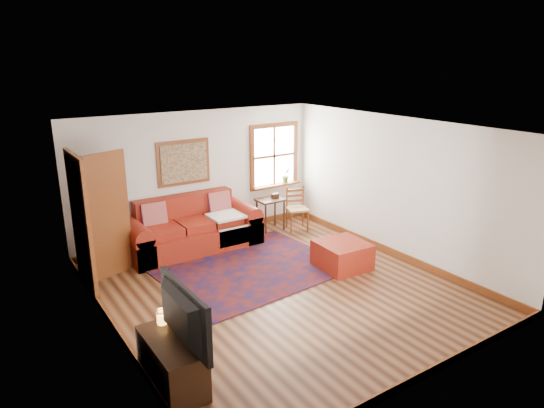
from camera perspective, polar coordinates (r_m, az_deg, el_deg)
ground at (r=7.66m, az=0.70°, el=-9.88°), size 5.50×5.50×0.00m
room_envelope at (r=7.08m, az=0.68°, el=2.17°), size 5.04×5.54×2.52m
window at (r=10.30m, az=0.44°, el=4.94°), size 1.18×0.20×1.38m
doorway at (r=7.97m, az=-20.05°, el=-1.55°), size 0.89×1.08×2.14m
framed_artwork at (r=9.28m, az=-10.34°, el=4.82°), size 1.05×0.07×0.85m
persian_rug at (r=8.33m, az=-2.58°, el=-7.52°), size 3.10×2.57×0.02m
red_leather_sofa at (r=9.19m, az=-9.39°, el=-3.24°), size 2.48×1.02×0.97m
red_ottoman at (r=8.36m, az=8.26°, el=-5.97°), size 0.83×0.83×0.45m
side_table at (r=9.96m, az=-0.18°, el=-0.06°), size 0.55×0.41×0.66m
ladder_back_chair at (r=10.05m, az=2.91°, el=-0.31°), size 0.52×0.51×0.89m
media_cabinet at (r=5.64m, az=-11.67°, el=-17.82°), size 0.45×1.00×0.55m
television at (r=5.23m, az=-11.40°, el=-12.90°), size 0.15×1.15×0.66m
candle_hurricane at (r=5.75m, az=-12.84°, el=-12.90°), size 0.12×0.12×0.18m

